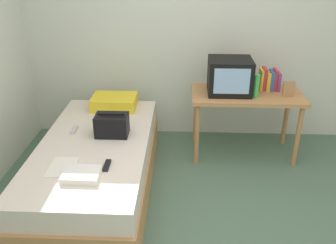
{
  "coord_description": "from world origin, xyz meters",
  "views": [
    {
      "loc": [
        -0.14,
        -2.11,
        2.1
      ],
      "look_at": [
        -0.28,
        1.03,
        0.58
      ],
      "focal_mm": 38.53,
      "sensor_mm": 36.0,
      "label": 1
    }
  ],
  "objects_px": {
    "bed": "(97,166)",
    "tv": "(230,76)",
    "handbag": "(112,125)",
    "remote_silver": "(74,130)",
    "folded_towel": "(82,175)",
    "picture_frame": "(289,89)",
    "water_bottle": "(256,86)",
    "desk": "(246,101)",
    "remote_dark": "(107,165)",
    "book_row": "(269,80)",
    "magazine": "(63,167)",
    "pillow": "(114,102)"
  },
  "relations": [
    {
      "from": "desk",
      "to": "picture_frame",
      "type": "xyz_separation_m",
      "value": [
        0.4,
        -0.1,
        0.17
      ]
    },
    {
      "from": "pillow",
      "to": "remote_silver",
      "type": "height_order",
      "value": "pillow"
    },
    {
      "from": "desk",
      "to": "remote_dark",
      "type": "distance_m",
      "value": 1.73
    },
    {
      "from": "pillow",
      "to": "remote_silver",
      "type": "relative_size",
      "value": 3.29
    },
    {
      "from": "remote_silver",
      "to": "folded_towel",
      "type": "height_order",
      "value": "folded_towel"
    },
    {
      "from": "remote_dark",
      "to": "book_row",
      "type": "bearing_deg",
      "value": 40.13
    },
    {
      "from": "desk",
      "to": "picture_frame",
      "type": "distance_m",
      "value": 0.44
    },
    {
      "from": "desk",
      "to": "magazine",
      "type": "bearing_deg",
      "value": -143.71
    },
    {
      "from": "picture_frame",
      "to": "folded_towel",
      "type": "xyz_separation_m",
      "value": [
        -1.83,
        -1.23,
        -0.26
      ]
    },
    {
      "from": "magazine",
      "to": "remote_silver",
      "type": "xyz_separation_m",
      "value": [
        -0.08,
        0.64,
        0.01
      ]
    },
    {
      "from": "handbag",
      "to": "tv",
      "type": "bearing_deg",
      "value": 28.82
    },
    {
      "from": "picture_frame",
      "to": "remote_silver",
      "type": "bearing_deg",
      "value": -167.7
    },
    {
      "from": "handbag",
      "to": "folded_towel",
      "type": "distance_m",
      "value": 0.71
    },
    {
      "from": "book_row",
      "to": "remote_silver",
      "type": "distance_m",
      "value": 2.08
    },
    {
      "from": "water_bottle",
      "to": "remote_silver",
      "type": "bearing_deg",
      "value": -166.25
    },
    {
      "from": "folded_towel",
      "to": "picture_frame",
      "type": "bearing_deg",
      "value": 33.84
    },
    {
      "from": "pillow",
      "to": "magazine",
      "type": "xyz_separation_m",
      "value": [
        -0.2,
        -1.21,
        -0.06
      ]
    },
    {
      "from": "bed",
      "to": "book_row",
      "type": "bearing_deg",
      "value": 27.03
    },
    {
      "from": "picture_frame",
      "to": "desk",
      "type": "bearing_deg",
      "value": 166.46
    },
    {
      "from": "folded_towel",
      "to": "desk",
      "type": "bearing_deg",
      "value": 42.68
    },
    {
      "from": "desk",
      "to": "handbag",
      "type": "xyz_separation_m",
      "value": [
        -1.32,
        -0.62,
        -0.01
      ]
    },
    {
      "from": "picture_frame",
      "to": "remote_silver",
      "type": "relative_size",
      "value": 1.15
    },
    {
      "from": "picture_frame",
      "to": "remote_dark",
      "type": "distance_m",
      "value": 2.0
    },
    {
      "from": "picture_frame",
      "to": "pillow",
      "type": "distance_m",
      "value": 1.83
    },
    {
      "from": "desk",
      "to": "magazine",
      "type": "height_order",
      "value": "desk"
    },
    {
      "from": "pillow",
      "to": "folded_towel",
      "type": "height_order",
      "value": "pillow"
    },
    {
      "from": "book_row",
      "to": "folded_towel",
      "type": "bearing_deg",
      "value": -139.45
    },
    {
      "from": "tv",
      "to": "book_row",
      "type": "xyz_separation_m",
      "value": [
        0.44,
        0.11,
        -0.07
      ]
    },
    {
      "from": "folded_towel",
      "to": "remote_silver",
      "type": "bearing_deg",
      "value": 109.67
    },
    {
      "from": "water_bottle",
      "to": "folded_towel",
      "type": "xyz_separation_m",
      "value": [
        -1.49,
        -1.2,
        -0.3
      ]
    },
    {
      "from": "desk",
      "to": "pillow",
      "type": "bearing_deg",
      "value": 179.32
    },
    {
      "from": "bed",
      "to": "tv",
      "type": "height_order",
      "value": "tv"
    },
    {
      "from": "handbag",
      "to": "remote_silver",
      "type": "distance_m",
      "value": 0.4
    },
    {
      "from": "book_row",
      "to": "tv",
      "type": "bearing_deg",
      "value": -165.79
    },
    {
      "from": "book_row",
      "to": "folded_towel",
      "type": "xyz_separation_m",
      "value": [
        -1.68,
        -1.43,
        -0.28
      ]
    },
    {
      "from": "desk",
      "to": "book_row",
      "type": "distance_m",
      "value": 0.33
    },
    {
      "from": "desk",
      "to": "remote_dark",
      "type": "xyz_separation_m",
      "value": [
        -1.27,
        -1.16,
        -0.1
      ]
    },
    {
      "from": "bed",
      "to": "folded_towel",
      "type": "height_order",
      "value": "folded_towel"
    },
    {
      "from": "pillow",
      "to": "remote_dark",
      "type": "xyz_separation_m",
      "value": [
        0.15,
        -1.18,
        -0.05
      ]
    },
    {
      "from": "book_row",
      "to": "picture_frame",
      "type": "bearing_deg",
      "value": -53.56
    },
    {
      "from": "book_row",
      "to": "magazine",
      "type": "distance_m",
      "value": 2.3
    },
    {
      "from": "bed",
      "to": "remote_dark",
      "type": "height_order",
      "value": "remote_dark"
    },
    {
      "from": "bed",
      "to": "remote_dark",
      "type": "distance_m",
      "value": 0.53
    },
    {
      "from": "desk",
      "to": "book_row",
      "type": "height_order",
      "value": "book_row"
    },
    {
      "from": "bed",
      "to": "picture_frame",
      "type": "height_order",
      "value": "picture_frame"
    },
    {
      "from": "folded_towel",
      "to": "pillow",
      "type": "bearing_deg",
      "value": 89.45
    },
    {
      "from": "tv",
      "to": "water_bottle",
      "type": "distance_m",
      "value": 0.29
    },
    {
      "from": "picture_frame",
      "to": "water_bottle",
      "type": "bearing_deg",
      "value": -175.63
    },
    {
      "from": "desk",
      "to": "remote_dark",
      "type": "relative_size",
      "value": 7.44
    },
    {
      "from": "desk",
      "to": "tv",
      "type": "bearing_deg",
      "value": 179.61
    }
  ]
}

